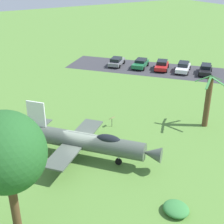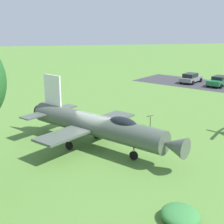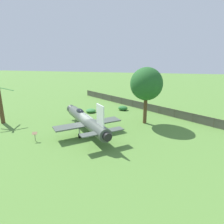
{
  "view_description": "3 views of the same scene",
  "coord_description": "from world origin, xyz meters",
  "px_view_note": "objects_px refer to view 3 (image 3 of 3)",
  "views": [
    {
      "loc": [
        -10.08,
        -22.68,
        16.21
      ],
      "look_at": [
        5.63,
        4.27,
        1.5
      ],
      "focal_mm": 51.32,
      "sensor_mm": 36.0,
      "label": 1
    },
    {
      "loc": [
        -2.81,
        -22.28,
        9.03
      ],
      "look_at": [
        1.38,
        0.58,
        2.47
      ],
      "focal_mm": 52.49,
      "sensor_mm": 36.0,
      "label": 2
    },
    {
      "loc": [
        -8.62,
        23.46,
        10.13
      ],
      "look_at": [
        -2.98,
        -2.32,
        2.5
      ],
      "focal_mm": 31.22,
      "sensor_mm": 36.0,
      "label": 3
    }
  ],
  "objects_px": {
    "info_plaque": "(35,134)",
    "shade_tree": "(146,84)",
    "display_jet": "(86,120)",
    "shrub_near_fence": "(91,111)",
    "palm_tree": "(0,105)",
    "shrub_by_tree": "(123,108)"
  },
  "relations": [
    {
      "from": "shade_tree",
      "to": "palm_tree",
      "type": "relative_size",
      "value": 1.5
    },
    {
      "from": "shade_tree",
      "to": "palm_tree",
      "type": "distance_m",
      "value": 22.39
    },
    {
      "from": "palm_tree",
      "to": "info_plaque",
      "type": "bearing_deg",
      "value": 150.85
    },
    {
      "from": "palm_tree",
      "to": "shrub_near_fence",
      "type": "height_order",
      "value": "palm_tree"
    },
    {
      "from": "palm_tree",
      "to": "info_plaque",
      "type": "xyz_separation_m",
      "value": [
        -8.82,
        4.92,
        -2.06
      ]
    },
    {
      "from": "palm_tree",
      "to": "info_plaque",
      "type": "height_order",
      "value": "palm_tree"
    },
    {
      "from": "shrub_by_tree",
      "to": "info_plaque",
      "type": "distance_m",
      "value": 18.38
    },
    {
      "from": "display_jet",
      "to": "shade_tree",
      "type": "xyz_separation_m",
      "value": [
        -7.68,
        -5.53,
        4.34
      ]
    },
    {
      "from": "shade_tree",
      "to": "shrub_by_tree",
      "type": "xyz_separation_m",
      "value": [
        4.54,
        -6.74,
        -5.69
      ]
    },
    {
      "from": "palm_tree",
      "to": "shrub_near_fence",
      "type": "distance_m",
      "value": 14.66
    },
    {
      "from": "shrub_near_fence",
      "to": "shrub_by_tree",
      "type": "bearing_deg",
      "value": -153.76
    },
    {
      "from": "info_plaque",
      "to": "shade_tree",
      "type": "bearing_deg",
      "value": -142.99
    },
    {
      "from": "shrub_near_fence",
      "to": "info_plaque",
      "type": "distance_m",
      "value": 13.91
    },
    {
      "from": "display_jet",
      "to": "shrub_near_fence",
      "type": "bearing_deg",
      "value": -26.13
    },
    {
      "from": "shade_tree",
      "to": "shrub_near_fence",
      "type": "relative_size",
      "value": 4.38
    },
    {
      "from": "palm_tree",
      "to": "info_plaque",
      "type": "relative_size",
      "value": 5.02
    },
    {
      "from": "shade_tree",
      "to": "info_plaque",
      "type": "distance_m",
      "value": 16.9
    },
    {
      "from": "display_jet",
      "to": "shrub_by_tree",
      "type": "distance_m",
      "value": 12.74
    },
    {
      "from": "shade_tree",
      "to": "display_jet",
      "type": "bearing_deg",
      "value": 35.76
    },
    {
      "from": "display_jet",
      "to": "palm_tree",
      "type": "xyz_separation_m",
      "value": [
        13.96,
        -0.79,
        1.15
      ]
    },
    {
      "from": "info_plaque",
      "to": "shrub_near_fence",
      "type": "bearing_deg",
      "value": -101.1
    },
    {
      "from": "display_jet",
      "to": "shrub_near_fence",
      "type": "xyz_separation_m",
      "value": [
        2.47,
        -9.51,
        -1.44
      ]
    }
  ]
}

